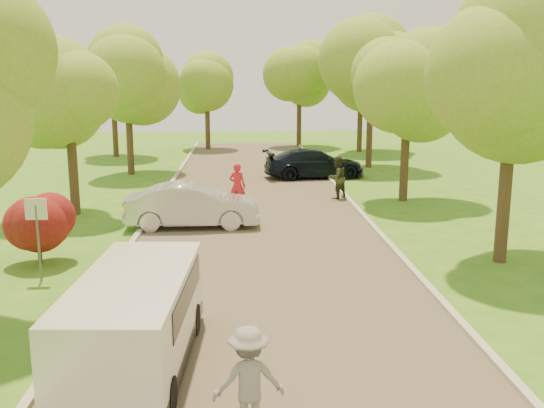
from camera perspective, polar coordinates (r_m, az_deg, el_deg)
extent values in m
plane|color=#35731B|center=(12.43, 0.01, -12.71)|extent=(100.00, 100.00, 0.00)
cube|color=#4C4438|center=(19.99, -1.20, -3.20)|extent=(8.00, 60.00, 0.01)
cube|color=#B2AD9E|center=(20.26, -12.74, -3.13)|extent=(0.18, 60.00, 0.12)
cube|color=#B2AD9E|center=(20.50, 10.20, -2.85)|extent=(0.18, 60.00, 0.12)
cylinder|color=#59595E|center=(16.69, -21.11, -3.47)|extent=(0.06, 0.06, 2.00)
cube|color=white|center=(16.49, -21.34, -0.45)|extent=(0.55, 0.04, 0.55)
cylinder|color=#382619|center=(18.38, -21.03, -4.21)|extent=(0.12, 0.12, 0.70)
sphere|color=#590F0F|center=(18.20, -21.20, -1.94)|extent=(1.70, 1.70, 1.70)
cylinder|color=#382619|center=(24.43, -18.19, 2.70)|extent=(0.36, 0.36, 3.15)
sphere|color=olive|center=(24.18, -18.62, 9.35)|extent=(4.20, 4.20, 4.20)
sphere|color=olive|center=(24.01, -17.24, 10.93)|extent=(3.15, 3.15, 3.15)
cylinder|color=#382619|center=(34.00, -13.24, 5.92)|extent=(0.36, 0.36, 3.83)
sphere|color=olive|center=(33.85, -13.51, 11.57)|extent=(4.80, 4.80, 4.80)
sphere|color=olive|center=(33.74, -12.33, 12.85)|extent=(3.60, 3.60, 3.60)
cylinder|color=#382619|center=(18.20, 21.03, 0.69)|extent=(0.36, 0.36, 3.83)
sphere|color=olive|center=(17.91, 21.84, 11.46)|extent=(5.00, 5.00, 5.00)
sphere|color=olive|center=(18.26, 24.22, 13.63)|extent=(3.75, 3.75, 3.75)
cylinder|color=#382619|center=(26.48, 12.37, 3.92)|extent=(0.36, 0.36, 3.38)
sphere|color=olive|center=(26.26, 12.65, 10.43)|extent=(4.40, 4.40, 4.40)
sphere|color=olive|center=(26.44, 14.13, 11.80)|extent=(3.30, 3.30, 3.30)
cylinder|color=#382619|center=(36.25, 9.16, 6.59)|extent=(0.36, 0.36, 4.05)
sphere|color=olive|center=(36.12, 9.35, 12.27)|extent=(5.20, 5.20, 5.20)
sphere|color=olive|center=(36.31, 10.62, 13.45)|extent=(3.90, 3.90, 3.90)
cylinder|color=#382619|center=(42.29, -14.56, 6.77)|extent=(0.36, 0.36, 3.60)
sphere|color=olive|center=(42.16, -14.80, 11.24)|extent=(5.00, 5.00, 5.00)
sphere|color=olive|center=(42.02, -13.83, 12.31)|extent=(3.75, 3.75, 3.75)
cylinder|color=#382619|center=(44.27, 8.26, 7.37)|extent=(0.36, 0.36, 3.83)
sphere|color=olive|center=(44.16, 8.40, 11.79)|extent=(5.00, 5.00, 5.00)
sphere|color=olive|center=(44.32, 9.40, 12.73)|extent=(3.75, 3.75, 3.75)
cylinder|color=#382619|center=(45.50, -6.08, 7.25)|extent=(0.36, 0.36, 3.38)
sphere|color=olive|center=(45.37, -6.16, 11.19)|extent=(4.80, 4.80, 4.80)
sphere|color=olive|center=(45.34, -5.25, 12.12)|extent=(3.60, 3.60, 3.60)
cylinder|color=#382619|center=(47.65, 2.56, 7.64)|extent=(0.36, 0.36, 3.60)
sphere|color=olive|center=(47.53, 2.59, 11.61)|extent=(5.00, 5.00, 5.00)
sphere|color=olive|center=(47.62, 3.52, 12.50)|extent=(3.75, 3.75, 3.75)
cube|color=white|center=(11.21, -12.78, -10.50)|extent=(2.08, 4.70, 1.58)
cube|color=black|center=(11.47, -12.63, -13.61)|extent=(2.10, 4.79, 0.29)
cube|color=black|center=(11.29, -12.60, -8.24)|extent=(2.03, 3.36, 0.53)
cylinder|color=black|center=(10.37, -19.17, -16.71)|extent=(0.27, 0.64, 0.63)
cylinder|color=black|center=(9.97, -9.87, -17.41)|extent=(0.27, 0.64, 0.63)
cylinder|color=black|center=(13.02, -14.69, -10.45)|extent=(0.27, 0.64, 0.63)
cylinder|color=black|center=(12.70, -7.44, -10.72)|extent=(0.27, 0.64, 0.63)
imported|color=silver|center=(21.49, -7.49, -0.15)|extent=(4.73, 1.75, 1.54)
imported|color=black|center=(32.16, 3.99, 3.83)|extent=(5.53, 2.81, 1.54)
imported|color=gray|center=(9.01, -2.20, -16.24)|extent=(1.12, 0.74, 1.62)
imported|color=red|center=(24.40, -3.28, 1.71)|extent=(0.77, 0.62, 1.85)
imported|color=#2D321E|center=(26.49, 6.14, 2.49)|extent=(1.16, 1.10, 1.88)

